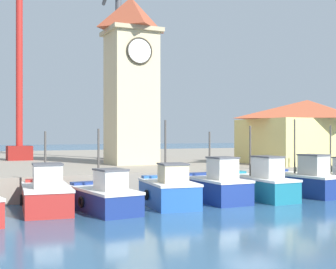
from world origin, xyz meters
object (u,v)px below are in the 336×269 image
(fishing_boat_right_inner, at_px, (303,181))
(port_crane_near, at_px, (118,79))
(port_crane_far, at_px, (21,62))
(fishing_boat_mid_left, at_px, (169,191))
(warehouse_right, at_px, (308,131))
(clock_tower, at_px, (131,76))
(fishing_boat_mid_right, at_px, (258,184))
(fishing_boat_center, at_px, (215,186))
(fishing_boat_left_inner, at_px, (104,197))
(fishing_boat_left_outer, at_px, (46,195))

(fishing_boat_right_inner, height_order, port_crane_near, port_crane_near)
(fishing_boat_right_inner, bearing_deg, port_crane_far, 122.89)
(fishing_boat_mid_left, distance_m, port_crane_far, 22.97)
(fishing_boat_right_inner, bearing_deg, warehouse_right, 47.35)
(clock_tower, xyz_separation_m, port_crane_far, (-6.61, 9.31, 1.93))
(port_crane_near, bearing_deg, fishing_boat_right_inner, -74.52)
(fishing_boat_mid_right, height_order, fishing_boat_right_inner, fishing_boat_right_inner)
(clock_tower, xyz_separation_m, warehouse_right, (12.74, -4.18, -3.98))
(fishing_boat_center, relative_size, warehouse_right, 0.46)
(fishing_boat_left_inner, height_order, fishing_boat_mid_right, fishing_boat_mid_right)
(port_crane_near, xyz_separation_m, port_crane_far, (-8.04, 1.98, 1.30))
(clock_tower, bearing_deg, port_crane_near, 78.95)
(fishing_boat_mid_left, xyz_separation_m, port_crane_near, (3.65, 18.72, 7.65))
(fishing_boat_left_inner, xyz_separation_m, port_crane_near, (6.99, 18.94, 7.73))
(fishing_boat_left_inner, bearing_deg, fishing_boat_mid_left, 3.79)
(fishing_boat_center, xyz_separation_m, fishing_boat_mid_right, (2.67, -0.02, -0.01))
(port_crane_near, bearing_deg, fishing_boat_center, -92.45)
(clock_tower, bearing_deg, fishing_boat_left_inner, -115.59)
(warehouse_right, relative_size, port_crane_far, 0.46)
(port_crane_near, bearing_deg, fishing_boat_left_inner, -110.26)
(fishing_boat_mid_left, bearing_deg, fishing_boat_mid_right, 3.86)
(fishing_boat_right_inner, relative_size, clock_tower, 0.36)
(fishing_boat_left_inner, distance_m, fishing_boat_mid_left, 3.35)
(fishing_boat_left_outer, height_order, fishing_boat_left_inner, fishing_boat_left_inner)
(fishing_boat_left_inner, height_order, fishing_boat_center, fishing_boat_left_inner)
(fishing_boat_left_inner, bearing_deg, port_crane_near, 69.74)
(fishing_boat_mid_left, relative_size, warehouse_right, 0.45)
(fishing_boat_left_outer, bearing_deg, fishing_boat_mid_right, -2.35)
(fishing_boat_left_inner, height_order, port_crane_far, port_crane_far)
(fishing_boat_mid_right, distance_m, port_crane_near, 19.95)
(fishing_boat_left_inner, height_order, fishing_boat_right_inner, fishing_boat_right_inner)
(fishing_boat_mid_right, bearing_deg, clock_tower, 106.79)
(clock_tower, bearing_deg, port_crane_far, 125.35)
(fishing_boat_mid_right, relative_size, fishing_boat_right_inner, 1.06)
(fishing_boat_mid_right, height_order, clock_tower, clock_tower)
(fishing_boat_mid_left, xyz_separation_m, fishing_boat_right_inner, (8.71, 0.43, 0.05))
(fishing_boat_center, xyz_separation_m, fishing_boat_right_inner, (5.85, 0.04, 0.01))
(fishing_boat_left_outer, distance_m, fishing_boat_right_inner, 14.45)
(fishing_boat_left_inner, height_order, clock_tower, clock_tower)
(fishing_boat_mid_left, height_order, warehouse_right, warehouse_right)
(fishing_boat_right_inner, xyz_separation_m, clock_tower, (-6.50, 10.95, 6.97))
(port_crane_near, relative_size, port_crane_far, 0.88)
(fishing_boat_left_outer, relative_size, fishing_boat_center, 1.06)
(fishing_boat_left_outer, relative_size, clock_tower, 0.34)
(fishing_boat_right_inner, height_order, warehouse_right, warehouse_right)
(fishing_boat_right_inner, bearing_deg, fishing_boat_center, -179.59)
(fishing_boat_mid_left, height_order, port_crane_far, port_crane_far)
(clock_tower, distance_m, port_crane_far, 11.58)
(fishing_boat_mid_left, bearing_deg, fishing_boat_center, 7.80)
(fishing_boat_left_inner, bearing_deg, fishing_boat_right_inner, 3.11)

